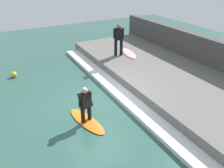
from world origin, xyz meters
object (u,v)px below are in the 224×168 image
surfer_riding (85,103)px  surfboard_riding (87,121)px  marker_buoy (14,74)px  surfer_waiting_near (119,38)px  surfboard_waiting_near (129,53)px

surfer_riding → surfboard_riding: bearing=-90.0°
surfboard_riding → marker_buoy: 5.39m
surfer_riding → surfer_waiting_near: surfer_waiting_near is taller
surfboard_riding → surfboard_waiting_near: surfboard_waiting_near is taller
surfboard_riding → marker_buoy: bearing=109.1°
surfer_riding → surfboard_waiting_near: (4.32, 3.96, -0.24)m
surfboard_riding → surfer_waiting_near: surfer_waiting_near is taller
surfboard_riding → surfboard_waiting_near: size_ratio=1.06×
surfer_riding → marker_buoy: size_ratio=4.57×
surfboard_waiting_near → marker_buoy: (-6.09, 1.12, -0.41)m
surfboard_waiting_near → marker_buoy: surfboard_waiting_near is taller
surfboard_riding → marker_buoy: (-1.76, 5.09, 0.12)m
surfer_riding → surfer_waiting_near: bearing=47.7°
surfboard_waiting_near → surfboard_riding: bearing=-137.5°
surfer_waiting_near → surfer_riding: bearing=-132.3°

